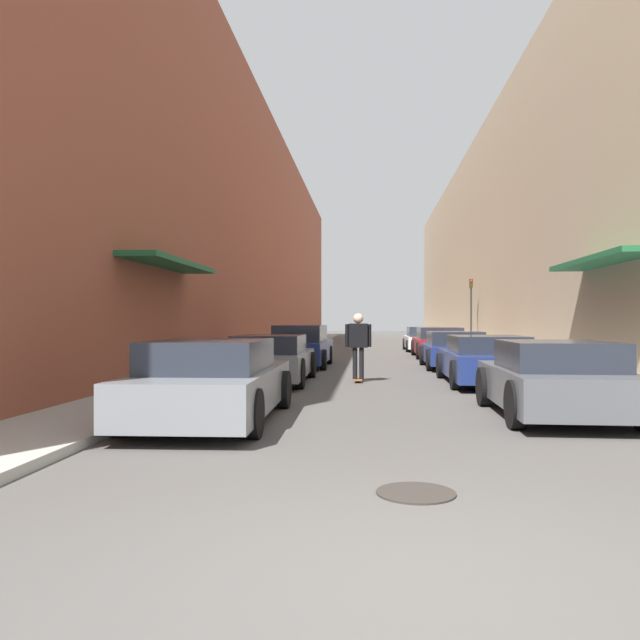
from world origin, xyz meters
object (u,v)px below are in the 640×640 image
(parked_car_right_0, at_px, (555,380))
(traffic_light, at_px, (471,306))
(parked_car_right_2, at_px, (454,350))
(parked_car_left_2, at_px, (301,347))
(parked_car_left_0, at_px, (213,381))
(parked_car_right_3, at_px, (439,343))
(skateboarder, at_px, (358,340))
(parked_car_right_4, at_px, (423,339))
(parked_car_left_1, at_px, (271,359))
(parked_car_right_1, at_px, (485,360))
(manhole_cover, at_px, (416,493))

(parked_car_right_0, height_order, traffic_light, traffic_light)
(parked_car_right_2, bearing_deg, parked_car_right_0, -88.90)
(parked_car_left_2, relative_size, parked_car_right_2, 1.14)
(parked_car_left_0, relative_size, parked_car_left_2, 0.97)
(parked_car_left_0, bearing_deg, traffic_light, 71.95)
(parked_car_right_3, xyz_separation_m, skateboarder, (-3.17, -10.85, 0.44))
(parked_car_left_0, distance_m, parked_car_left_2, 11.40)
(parked_car_left_2, relative_size, parked_car_right_0, 1.21)
(parked_car_right_4, height_order, traffic_light, traffic_light)
(parked_car_right_3, bearing_deg, traffic_light, 69.15)
(parked_car_left_1, relative_size, skateboarder, 2.70)
(parked_car_right_3, bearing_deg, parked_car_left_1, -115.37)
(parked_car_right_1, height_order, traffic_light, traffic_light)
(parked_car_left_1, bearing_deg, parked_car_right_4, 73.17)
(parked_car_right_0, height_order, manhole_cover, parked_car_right_0)
(parked_car_right_0, xyz_separation_m, manhole_cover, (-2.51, -4.58, -0.59))
(parked_car_right_0, xyz_separation_m, traffic_light, (2.26, 22.36, 1.72))
(parked_car_left_1, height_order, manhole_cover, parked_car_left_1)
(parked_car_left_2, relative_size, parked_car_right_1, 1.03)
(parked_car_right_0, height_order, skateboarder, skateboarder)
(parked_car_left_1, relative_size, parked_car_right_4, 1.00)
(parked_car_left_1, bearing_deg, parked_car_right_1, 1.41)
(parked_car_left_2, distance_m, manhole_cover, 15.43)
(parked_car_left_0, bearing_deg, manhole_cover, -53.66)
(parked_car_right_2, bearing_deg, skateboarder, -121.71)
(manhole_cover, bearing_deg, skateboarder, 93.97)
(parked_car_left_0, bearing_deg, parked_car_right_2, 65.47)
(parked_car_right_3, xyz_separation_m, parked_car_right_4, (-0.18, 5.77, -0.03))
(parked_car_left_0, height_order, manhole_cover, parked_car_left_0)
(parked_car_left_2, xyz_separation_m, parked_car_right_3, (5.18, 5.74, -0.04))
(parked_car_right_2, relative_size, traffic_light, 1.17)
(parked_car_right_2, distance_m, traffic_light, 12.38)
(parked_car_right_2, bearing_deg, parked_car_right_3, 88.42)
(parked_car_right_0, bearing_deg, parked_car_left_0, -171.42)
(skateboarder, xyz_separation_m, traffic_light, (5.46, 16.87, 1.26))
(manhole_cover, bearing_deg, parked_car_left_1, 106.35)
(parked_car_left_0, distance_m, manhole_cover, 4.73)
(parked_car_left_0, distance_m, parked_car_left_1, 5.92)
(parked_car_right_1, height_order, parked_car_right_3, parked_car_right_3)
(parked_car_right_3, height_order, manhole_cover, parked_car_right_3)
(parked_car_left_2, height_order, parked_car_right_4, parked_car_left_2)
(parked_car_right_1, bearing_deg, parked_car_right_4, 90.30)
(skateboarder, height_order, manhole_cover, skateboarder)
(manhole_cover, bearing_deg, traffic_light, 79.97)
(parked_car_right_2, xyz_separation_m, parked_car_right_3, (0.17, 5.99, 0.03))
(parked_car_left_2, bearing_deg, parked_car_right_2, -2.81)
(parked_car_right_0, relative_size, manhole_cover, 5.63)
(parked_car_right_1, distance_m, parked_car_right_2, 5.10)
(parked_car_left_0, relative_size, parked_car_right_4, 1.00)
(parked_car_right_2, distance_m, skateboarder, 5.74)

